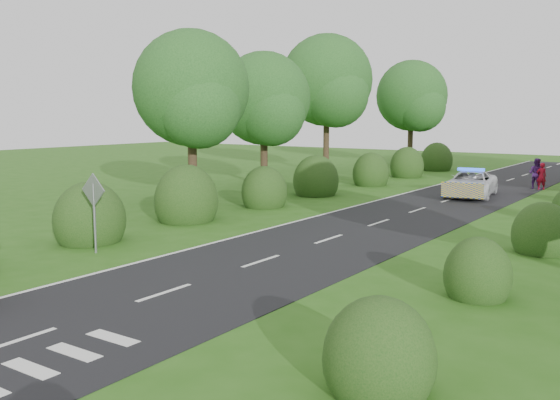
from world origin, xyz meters
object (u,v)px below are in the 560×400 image
Objects in this scene: police_van at (470,184)px; pedestrian_red at (541,176)px; pedestrian_purple at (536,174)px; road_sign at (94,201)px.

police_van is 3.35× the size of pedestrian_red.
road_sign is at bearing 88.37° from pedestrian_purple.
pedestrian_red is 0.50m from pedestrian_purple.
pedestrian_purple is (2.05, 5.60, 0.21)m from police_van.
pedestrian_red is at bearing 56.69° from police_van.
road_sign is 1.41× the size of pedestrian_purple.
pedestrian_purple is (-0.36, 0.32, 0.12)m from pedestrian_red.
pedestrian_red is (7.87, 25.40, -0.87)m from road_sign.
road_sign is at bearing 38.93° from pedestrian_red.
police_van is 5.81m from pedestrian_red.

